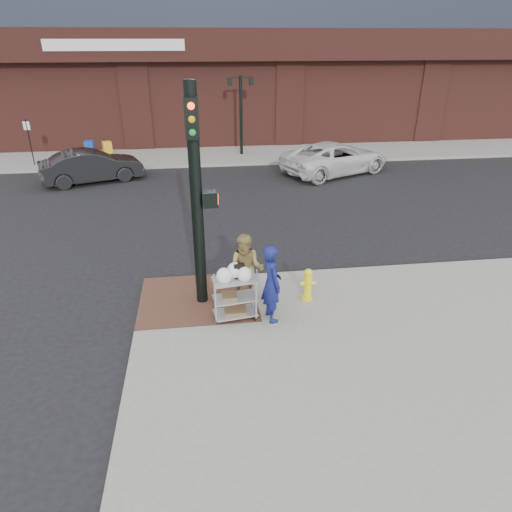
{
  "coord_description": "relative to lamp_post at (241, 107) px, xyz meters",
  "views": [
    {
      "loc": [
        -0.45,
        -8.76,
        5.88
      ],
      "look_at": [
        0.81,
        0.81,
        1.25
      ],
      "focal_mm": 32.0,
      "sensor_mm": 36.0,
      "label": 1
    }
  ],
  "objects": [
    {
      "name": "woman_blue",
      "position": [
        -0.98,
        -16.18,
        -1.56
      ],
      "size": [
        0.56,
        0.73,
        1.81
      ],
      "primitive_type": "imported",
      "rotation": [
        0.0,
        0.0,
        1.78
      ],
      "color": "navy",
      "rests_on": "sidewalk_near"
    },
    {
      "name": "utility_cart",
      "position": [
        -1.77,
        -16.03,
        -1.87
      ],
      "size": [
        1.02,
        0.66,
        1.32
      ],
      "color": "gray",
      "rests_on": "sidewalk_near"
    },
    {
      "name": "ground",
      "position": [
        -2.0,
        -16.0,
        -2.62
      ],
      "size": [
        220.0,
        220.0,
        0.0
      ],
      "primitive_type": "plane",
      "color": "black",
      "rests_on": "ground"
    },
    {
      "name": "traffic_signal_pole",
      "position": [
        -2.48,
        -15.23,
        0.21
      ],
      "size": [
        0.61,
        0.51,
        5.0
      ],
      "color": "black",
      "rests_on": "sidewalk_near"
    },
    {
      "name": "brick_curb_ramp",
      "position": [
        -2.6,
        -15.1,
        -2.46
      ],
      "size": [
        2.8,
        2.4,
        0.01
      ],
      "primitive_type": "cube",
      "color": "#533127",
      "rests_on": "sidewalk_near"
    },
    {
      "name": "newsbox_yellow",
      "position": [
        -6.95,
        -0.55,
        -1.98
      ],
      "size": [
        0.52,
        0.5,
        0.97
      ],
      "primitive_type": "cube",
      "rotation": [
        0.0,
        0.0,
        0.4
      ],
      "color": "yellow",
      "rests_on": "sidewalk_far"
    },
    {
      "name": "parking_sign",
      "position": [
        -10.5,
        -1.0,
        -1.37
      ],
      "size": [
        0.05,
        0.05,
        2.2
      ],
      "primitive_type": "cylinder",
      "color": "black",
      "rests_on": "sidewalk_far"
    },
    {
      "name": "sidewalk_far",
      "position": [
        10.5,
        16.0,
        -2.54
      ],
      "size": [
        65.0,
        36.0,
        0.15
      ],
      "primitive_type": "cube",
      "color": "gray",
      "rests_on": "ground"
    },
    {
      "name": "lamp_post",
      "position": [
        0.0,
        0.0,
        0.0
      ],
      "size": [
        1.32,
        0.22,
        4.0
      ],
      "color": "black",
      "rests_on": "sidewalk_far"
    },
    {
      "name": "minivan_white",
      "position": [
        4.07,
        -3.97,
        -1.88
      ],
      "size": [
        5.85,
        4.42,
        1.48
      ],
      "primitive_type": "imported",
      "rotation": [
        0.0,
        0.0,
        2.0
      ],
      "color": "silver",
      "rests_on": "ground"
    },
    {
      "name": "pedestrian_tan",
      "position": [
        -1.44,
        -15.38,
        -1.61
      ],
      "size": [
        1.01,
        0.89,
        1.72
      ],
      "primitive_type": "imported",
      "rotation": [
        0.0,
        0.0,
        -0.34
      ],
      "color": "#9C8449",
      "rests_on": "sidewalk_near"
    },
    {
      "name": "fire_hydrant",
      "position": [
        0.02,
        -15.46,
        -2.05
      ],
      "size": [
        0.38,
        0.27,
        0.81
      ],
      "color": "yellow",
      "rests_on": "sidewalk_near"
    },
    {
      "name": "newsbox_blue",
      "position": [
        -7.81,
        -0.6,
        -1.95
      ],
      "size": [
        0.45,
        0.42,
        1.03
      ],
      "primitive_type": "cube",
      "rotation": [
        0.0,
        0.0,
        -0.05
      ],
      "color": "#1940A2",
      "rests_on": "sidewalk_far"
    },
    {
      "name": "sedan_dark",
      "position": [
        -7.1,
        -3.97,
        -1.9
      ],
      "size": [
        4.64,
        2.94,
        1.44
      ],
      "primitive_type": "imported",
      "rotation": [
        0.0,
        0.0,
        1.92
      ],
      "color": "black",
      "rests_on": "ground"
    }
  ]
}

